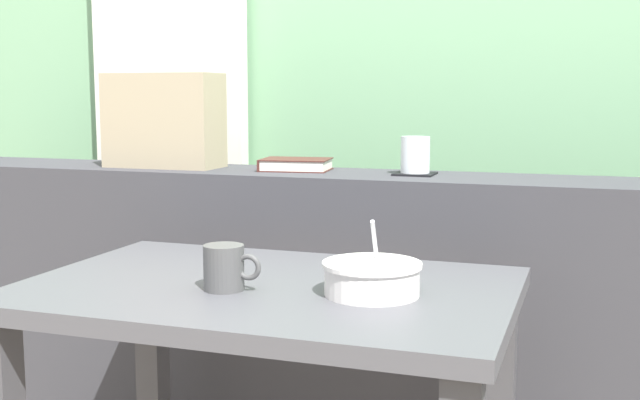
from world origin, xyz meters
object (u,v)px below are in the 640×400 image
(throw_pillow, at_px, (164,120))
(ceramic_mug, at_px, (225,268))
(coaster_square, at_px, (415,174))
(juice_glass, at_px, (415,157))
(closed_book, at_px, (295,164))
(breakfast_table, at_px, (269,350))
(soup_bowl, at_px, (372,278))

(throw_pillow, xyz_separation_m, ceramic_mug, (0.50, -0.65, -0.25))
(coaster_square, bearing_deg, juice_glass, 0.00)
(coaster_square, relative_size, throw_pillow, 0.31)
(closed_book, bearing_deg, ceramic_mug, -80.25)
(breakfast_table, relative_size, closed_book, 4.79)
(throw_pillow, bearing_deg, closed_book, 4.30)
(juice_glass, bearing_deg, soup_bowl, -84.73)
(breakfast_table, distance_m, closed_book, 0.70)
(soup_bowl, bearing_deg, breakfast_table, 175.07)
(coaster_square, height_order, ceramic_mug, coaster_square)
(juice_glass, bearing_deg, ceramic_mug, -107.50)
(closed_book, bearing_deg, breakfast_table, -74.14)
(juice_glass, xyz_separation_m, closed_book, (-0.33, 0.01, -0.03))
(juice_glass, bearing_deg, closed_book, 178.06)
(coaster_square, height_order, throw_pillow, throw_pillow)
(soup_bowl, distance_m, ceramic_mug, 0.27)
(juice_glass, relative_size, soup_bowl, 0.51)
(coaster_square, distance_m, juice_glass, 0.04)
(breakfast_table, distance_m, coaster_square, 0.68)
(juice_glass, height_order, throw_pillow, throw_pillow)
(coaster_square, xyz_separation_m, ceramic_mug, (-0.21, -0.67, -0.12))
(breakfast_table, height_order, throw_pillow, throw_pillow)
(breakfast_table, xyz_separation_m, coaster_square, (0.16, 0.60, 0.29))
(breakfast_table, height_order, ceramic_mug, ceramic_mug)
(juice_glass, xyz_separation_m, soup_bowl, (0.06, -0.62, -0.17))
(soup_bowl, bearing_deg, coaster_square, 95.27)
(coaster_square, xyz_separation_m, closed_book, (-0.33, 0.01, 0.01))
(throw_pillow, bearing_deg, coaster_square, 1.41)
(juice_glass, distance_m, closed_book, 0.33)
(breakfast_table, relative_size, coaster_square, 9.36)
(closed_book, height_order, ceramic_mug, closed_book)
(juice_glass, height_order, closed_book, juice_glass)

